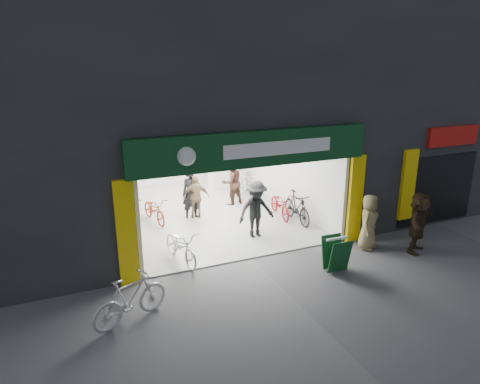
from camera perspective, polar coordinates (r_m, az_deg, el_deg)
ground at (r=11.71m, az=1.62°, el=-8.91°), size 60.00×60.00×0.00m
building at (r=15.49m, az=-3.10°, el=14.09°), size 17.00×10.27×8.00m
bike_left_front at (r=11.47m, az=-7.90°, el=-7.13°), size 0.92×1.83×0.92m
bike_left_midfront at (r=14.36m, az=-14.19°, el=-2.33°), size 0.55×1.62×0.96m
bike_left_midback at (r=14.37m, az=-11.35°, el=-2.32°), size 0.85×1.71×0.86m
bike_left_back at (r=16.50m, az=-15.54°, el=0.24°), size 0.63×1.75×1.03m
bike_right_front at (r=14.15m, az=7.60°, el=-2.05°), size 0.58×1.76×1.04m
bike_right_mid at (r=14.62m, az=5.37°, el=-1.67°), size 0.82×1.74×0.88m
bike_right_back at (r=16.36m, az=0.91°, el=0.82°), size 0.73×1.83×1.07m
parked_bike at (r=9.22m, az=-14.40°, el=-13.65°), size 1.77×1.10×1.03m
customer_a at (r=14.37m, az=-6.50°, el=-0.24°), size 0.65×0.44×1.74m
customer_b at (r=15.65m, az=-1.10°, el=1.29°), size 0.95×0.81×1.72m
customer_c at (r=12.72m, az=2.17°, el=-2.41°), size 1.18×0.72×1.77m
customer_d at (r=14.35m, az=-5.88°, el=-0.68°), size 0.95×0.54×1.53m
pedestrian_near at (r=12.56m, az=16.78°, el=-3.85°), size 0.93×0.88×1.60m
pedestrian_far at (r=12.79m, az=22.66°, el=-3.77°), size 1.63×1.31×1.73m
sandwich_board at (r=11.16m, az=12.68°, el=-7.97°), size 0.60×0.61×0.88m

